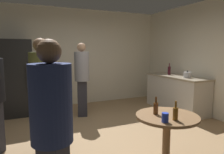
{
  "coord_description": "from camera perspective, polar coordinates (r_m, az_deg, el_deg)",
  "views": [
    {
      "loc": [
        -1.45,
        -3.24,
        1.57
      ],
      "look_at": [
        0.22,
        0.43,
        1.04
      ],
      "focal_mm": 33.66,
      "sensor_mm": 36.0,
      "label": 1
    }
  ],
  "objects": [
    {
      "name": "ground_plane",
      "position": [
        3.9,
        -0.38,
        -17.04
      ],
      "size": [
        5.2,
        5.2,
        0.1
      ],
      "primitive_type": "cube",
      "color": "#9E7C56"
    },
    {
      "name": "wall_back",
      "position": [
        6.05,
        -10.66,
        5.27
      ],
      "size": [
        5.32,
        0.06,
        2.7
      ],
      "primitive_type": "cube",
      "color": "silver",
      "rests_on": "ground_plane"
    },
    {
      "name": "wall_side_right",
      "position": [
        5.21,
        27.11,
        4.25
      ],
      "size": [
        0.06,
        5.2,
        2.7
      ],
      "primitive_type": "cube",
      "color": "silver",
      "rests_on": "ground_plane"
    },
    {
      "name": "refrigerator",
      "position": [
        5.48,
        -24.44,
        -0.21
      ],
      "size": [
        0.7,
        0.68,
        1.8
      ],
      "color": "black",
      "rests_on": "ground_plane"
    },
    {
      "name": "kitchen_counter",
      "position": [
        5.71,
        17.01,
        -4.15
      ],
      "size": [
        0.64,
        1.8,
        0.9
      ],
      "color": "beige",
      "rests_on": "ground_plane"
    },
    {
      "name": "kettle",
      "position": [
        5.29,
        19.8,
        0.55
      ],
      "size": [
        0.24,
        0.17,
        0.18
      ],
      "color": "#B2B2B7",
      "rests_on": "kitchen_counter"
    },
    {
      "name": "wine_bottle_on_counter",
      "position": [
        5.79,
        15.28,
        1.74
      ],
      "size": [
        0.08,
        0.08,
        0.31
      ],
      "color": "#3F141E",
      "rests_on": "kitchen_counter"
    },
    {
      "name": "foreground_table",
      "position": [
        2.85,
        14.69,
        -12.0
      ],
      "size": [
        0.8,
        0.8,
        0.73
      ],
      "color": "olive",
      "rests_on": "ground_plane"
    },
    {
      "name": "beer_bottle_amber",
      "position": [
        2.63,
        16.85,
        -9.42
      ],
      "size": [
        0.06,
        0.06,
        0.23
      ],
      "color": "#8C5919",
      "rests_on": "foreground_table"
    },
    {
      "name": "beer_bottle_brown",
      "position": [
        2.8,
        11.81,
        -8.22
      ],
      "size": [
        0.06,
        0.06,
        0.23
      ],
      "color": "#593314",
      "rests_on": "foreground_table"
    },
    {
      "name": "plastic_cup_blue",
      "position": [
        2.53,
        14.23,
        -10.63
      ],
      "size": [
        0.08,
        0.08,
        0.11
      ],
      "primitive_type": "cylinder",
      "color": "blue",
      "rests_on": "foreground_table"
    },
    {
      "name": "person_in_olive_shirt",
      "position": [
        3.25,
        -18.47,
        -2.67
      ],
      "size": [
        0.38,
        0.38,
        1.73
      ],
      "rotation": [
        0.0,
        0.0,
        -0.12
      ],
      "color": "#2D2D38",
      "rests_on": "ground_plane"
    },
    {
      "name": "person_in_gray_shirt",
      "position": [
        4.91,
        -8.18,
        0.84
      ],
      "size": [
        0.42,
        0.42,
        1.72
      ],
      "rotation": [
        0.0,
        0.0,
        -1.86
      ],
      "color": "#2D2D38",
      "rests_on": "ground_plane"
    },
    {
      "name": "person_in_navy_shirt",
      "position": [
        1.82,
        -16.02,
        -12.17
      ],
      "size": [
        0.48,
        0.48,
        1.65
      ],
      "rotation": [
        0.0,
        0.0,
        0.68
      ],
      "color": "#2D2D38",
      "rests_on": "ground_plane"
    }
  ]
}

